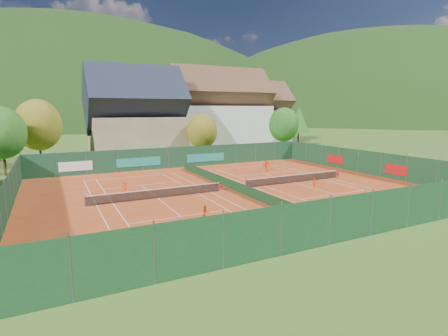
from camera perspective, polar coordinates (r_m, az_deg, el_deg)
ground at (r=36.54m, az=1.41°, el=-3.59°), size 600.00×600.00×0.00m
clay_pad at (r=36.54m, az=1.41°, el=-3.55°), size 40.00×32.00×0.01m
court_markings_left at (r=33.62m, az=-10.75°, el=-4.86°), size 11.03×23.83×0.00m
court_markings_right at (r=40.83m, az=11.37°, el=-2.33°), size 11.03×23.83×0.00m
tennis_net_left at (r=33.54m, az=-10.52°, el=-4.01°), size 13.30×0.10×1.02m
tennis_net_right at (r=40.83m, az=11.57°, el=-1.63°), size 13.30×0.10×1.02m
court_divider at (r=36.43m, az=1.42°, el=-2.79°), size 0.03×28.80×1.00m
fence_north at (r=50.57m, az=-7.61°, el=1.70°), size 40.00×0.10×3.00m
fence_south at (r=23.75m, az=20.09°, el=-7.60°), size 40.00×0.04×3.00m
fence_west at (r=32.26m, az=-31.82°, el=-4.03°), size 0.04×32.00×3.00m
fence_east at (r=48.86m, az=22.55°, el=0.80°), size 0.09×32.00×3.00m
chalet at (r=62.94m, az=-14.16°, el=7.72°), size 16.20×12.00×16.00m
hotel_block_a at (r=74.95m, az=-0.76°, el=8.82°), size 21.60×11.00×17.25m
hotel_block_b at (r=88.74m, az=5.18°, el=8.40°), size 17.28×10.00×15.50m
tree_west_front at (r=51.73m, az=-32.56°, el=4.84°), size 5.72×5.72×8.69m
tree_west_mid at (r=57.44m, az=-28.06°, el=6.21°), size 6.44×6.44×9.78m
tree_center at (r=58.15m, az=-3.59°, el=5.99°), size 5.01×5.01×7.60m
tree_east_front at (r=68.84m, az=9.74°, el=6.98°), size 5.72×5.72×8.69m
tree_east_mid at (r=81.25m, az=12.11°, el=7.74°), size 5.04×5.04×9.00m
tree_east_back at (r=83.24m, az=4.29°, el=8.42°), size 7.15×7.15×10.86m
mountain_backdrop at (r=272.95m, az=-16.72°, el=-1.03°), size 820.00×530.00×242.00m
ball_hopper at (r=37.05m, az=27.59°, el=-3.59°), size 0.34×0.34×0.80m
loose_ball_0 at (r=25.60m, az=-14.28°, el=-9.52°), size 0.07×0.07×0.07m
loose_ball_1 at (r=32.80m, az=22.25°, el=-5.73°), size 0.07×0.07×0.07m
loose_ball_2 at (r=41.95m, az=2.40°, el=-1.81°), size 0.07×0.07×0.07m
loose_ball_3 at (r=43.96m, az=-7.87°, el=-1.37°), size 0.07×0.07×0.07m
loose_ball_4 at (r=41.35m, az=16.62°, el=-2.37°), size 0.07×0.07×0.07m
player_left_near at (r=22.92m, az=-5.78°, el=-9.79°), size 0.56×0.42×1.39m
player_left_mid at (r=26.27m, az=-3.04°, el=-7.40°), size 0.61×0.49×1.24m
player_left_far at (r=35.95m, az=-15.84°, el=-3.10°), size 0.94×0.83×1.27m
player_right_near at (r=38.11m, az=14.53°, el=-2.41°), size 0.68×0.70×1.18m
player_right_far_a at (r=48.29m, az=7.26°, el=0.35°), size 0.71×0.55×1.29m
player_right_far_b at (r=49.01m, az=6.87°, el=0.50°), size 1.21×0.42×1.29m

